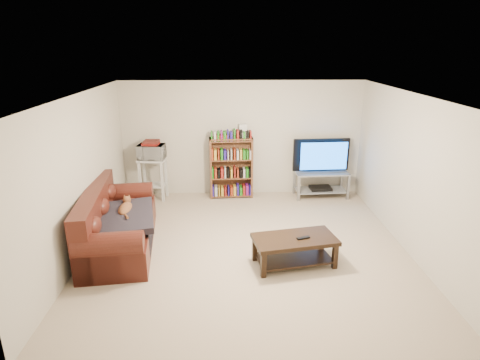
{
  "coord_description": "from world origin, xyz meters",
  "views": [
    {
      "loc": [
        -0.28,
        -5.74,
        3.09
      ],
      "look_at": [
        -0.1,
        0.4,
        1.0
      ],
      "focal_mm": 30.0,
      "sensor_mm": 36.0,
      "label": 1
    }
  ],
  "objects_px": {
    "sofa": "(114,227)",
    "tv_stand": "(321,180)",
    "bookshelf": "(231,167)",
    "coffee_table": "(294,246)"
  },
  "relations": [
    {
      "from": "sofa",
      "to": "tv_stand",
      "type": "relative_size",
      "value": 2.08
    },
    {
      "from": "sofa",
      "to": "bookshelf",
      "type": "relative_size",
      "value": 1.84
    },
    {
      "from": "coffee_table",
      "to": "tv_stand",
      "type": "distance_m",
      "value": 2.92
    },
    {
      "from": "bookshelf",
      "to": "coffee_table",
      "type": "bearing_deg",
      "value": -75.53
    },
    {
      "from": "coffee_table",
      "to": "bookshelf",
      "type": "xyz_separation_m",
      "value": [
        -0.9,
        2.79,
        0.36
      ]
    },
    {
      "from": "coffee_table",
      "to": "tv_stand",
      "type": "xyz_separation_m",
      "value": [
        0.99,
        2.74,
        0.07
      ]
    },
    {
      "from": "coffee_table",
      "to": "tv_stand",
      "type": "relative_size",
      "value": 1.14
    },
    {
      "from": "sofa",
      "to": "bookshelf",
      "type": "bearing_deg",
      "value": 42.25
    },
    {
      "from": "tv_stand",
      "to": "bookshelf",
      "type": "xyz_separation_m",
      "value": [
        -1.89,
        0.05,
        0.29
      ]
    },
    {
      "from": "coffee_table",
      "to": "bookshelf",
      "type": "distance_m",
      "value": 2.96
    }
  ]
}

